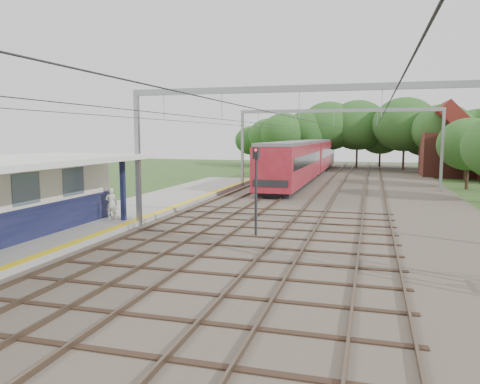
% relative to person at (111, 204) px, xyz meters
% --- Properties ---
extents(ballast_bed, '(18.00, 90.00, 0.10)m').
position_rel_person_xyz_m(ballast_bed, '(10.61, 15.00, -1.14)').
color(ballast_bed, '#473D33').
rests_on(ballast_bed, ground).
extents(platform, '(5.00, 52.00, 0.35)m').
position_rel_person_xyz_m(platform, '(-0.89, -1.00, -1.01)').
color(platform, gray).
rests_on(platform, ground).
extents(yellow_stripe, '(0.45, 52.00, 0.01)m').
position_rel_person_xyz_m(yellow_stripe, '(1.36, -1.00, -0.83)').
color(yellow_stripe, yellow).
rests_on(yellow_stripe, platform).
extents(rail_tracks, '(11.80, 88.00, 0.15)m').
position_rel_person_xyz_m(rail_tracks, '(8.11, 15.00, -1.01)').
color(rail_tracks, brown).
rests_on(rail_tracks, ballast_bed).
extents(catenary_system, '(17.22, 88.00, 7.00)m').
position_rel_person_xyz_m(catenary_system, '(9.99, 10.28, 4.32)').
color(catenary_system, gray).
rests_on(catenary_system, ground).
extents(tree_band, '(31.72, 30.88, 8.82)m').
position_rel_person_xyz_m(tree_band, '(10.45, 42.12, 3.73)').
color(tree_band, '#382619').
rests_on(tree_band, ground).
extents(house_far, '(8.00, 6.12, 8.66)m').
position_rel_person_xyz_m(house_far, '(22.61, 37.00, 2.05)').
color(house_far, brown).
rests_on(house_far, ground).
extents(person, '(0.69, 0.54, 1.67)m').
position_rel_person_xyz_m(person, '(0.00, 0.00, 0.00)').
color(person, silver).
rests_on(person, platform).
extents(train, '(3.11, 38.69, 4.07)m').
position_rel_person_xyz_m(train, '(6.11, 30.63, 1.08)').
color(train, black).
rests_on(train, ballast_bed).
extents(signal_post, '(0.33, 0.30, 4.19)m').
position_rel_person_xyz_m(signal_post, '(7.96, -0.63, 1.42)').
color(signal_post, black).
rests_on(signal_post, ground).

